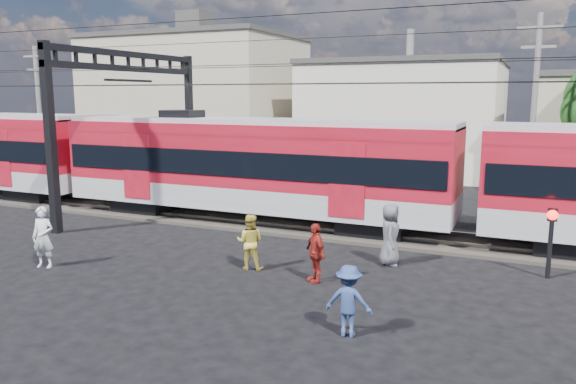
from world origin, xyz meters
name	(u,v)px	position (x,y,z in m)	size (l,w,h in m)	color
ground	(250,304)	(0.00, 0.00, 0.00)	(120.00, 120.00, 0.00)	black
track_bed	(349,231)	(0.00, 8.00, 0.06)	(70.00, 3.40, 0.12)	#2D2823
rail_near	(343,232)	(0.00, 7.25, 0.18)	(70.00, 0.12, 0.12)	#59544C
rail_far	(355,223)	(0.00, 8.75, 0.18)	(70.00, 0.12, 0.12)	#59544C
commuter_train	(256,164)	(-3.92, 8.00, 2.40)	(50.30, 3.08, 4.17)	black
catenary	(155,94)	(-8.65, 8.00, 5.14)	(70.00, 9.30, 7.52)	black
building_west	(197,101)	(-17.00, 24.00, 4.66)	(14.28, 10.20, 9.30)	tan
building_midwest	(408,116)	(-2.00, 27.00, 3.66)	(12.24, 12.24, 7.30)	beige
utility_pole_mid	(534,108)	(6.00, 15.00, 4.53)	(1.80, 0.24, 8.50)	slate
utility_pole_west	(39,108)	(-22.00, 14.00, 4.28)	(1.80, 0.24, 8.00)	slate
pedestrian_a	(43,237)	(-7.03, 0.17, 0.92)	(0.67, 0.44, 1.84)	silver
pedestrian_b	(250,242)	(-1.31, 2.50, 0.83)	(0.81, 0.63, 1.66)	gold
pedestrian_c	(349,301)	(2.80, -0.79, 0.78)	(1.01, 0.58, 1.57)	navy
pedestrian_d	(315,253)	(0.87, 2.22, 0.83)	(0.97, 0.41, 1.66)	maroon
pedestrian_e	(390,235)	(2.37, 4.58, 0.95)	(0.92, 0.60, 1.89)	#56555B
crossing_signal	(551,230)	(6.76, 5.16, 1.39)	(0.29, 0.29, 2.01)	black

